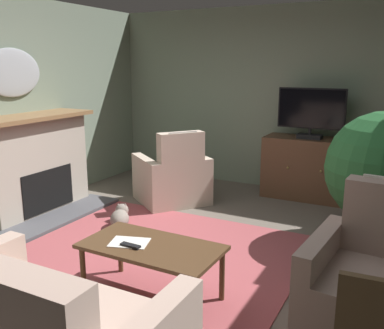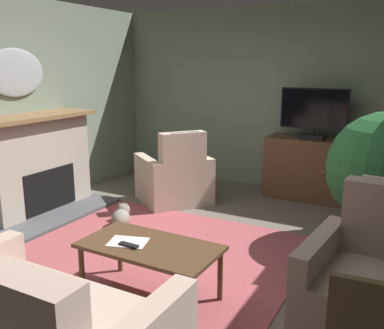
{
  "view_description": "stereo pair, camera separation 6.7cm",
  "coord_description": "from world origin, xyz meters",
  "px_view_note": "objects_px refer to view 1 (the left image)",
  "views": [
    {
      "loc": [
        1.92,
        -3.34,
        1.86
      ],
      "look_at": [
        0.07,
        0.18,
        0.92
      ],
      "focal_mm": 39.97,
      "sensor_mm": 36.0,
      "label": 1
    },
    {
      "loc": [
        1.97,
        -3.31,
        1.86
      ],
      "look_at": [
        0.07,
        0.18,
        0.92
      ],
      "focal_mm": 39.97,
      "sensor_mm": 36.0,
      "label": 2
    }
  ],
  "objects_px": {
    "tv_cabinet": "(308,170)",
    "potted_plant_leafy_by_curtain": "(384,171)",
    "fireplace": "(35,167)",
    "coffee_table": "(151,251)",
    "folded_newspaper": "(129,242)",
    "tv_remote": "(131,246)",
    "cat": "(120,217)",
    "armchair_by_fireplace": "(173,179)",
    "armchair_facing_sofa": "(369,286)",
    "television": "(311,112)",
    "wall_mirror_oval": "(12,73)"
  },
  "relations": [
    {
      "from": "armchair_facing_sofa",
      "to": "coffee_table",
      "type": "bearing_deg",
      "value": -166.08
    },
    {
      "from": "television",
      "to": "armchair_facing_sofa",
      "type": "distance_m",
      "value": 3.17
    },
    {
      "from": "folded_newspaper",
      "to": "armchair_by_fireplace",
      "type": "bearing_deg",
      "value": 94.46
    },
    {
      "from": "coffee_table",
      "to": "potted_plant_leafy_by_curtain",
      "type": "distance_m",
      "value": 2.55
    },
    {
      "from": "tv_cabinet",
      "to": "armchair_facing_sofa",
      "type": "xyz_separation_m",
      "value": [
        1.09,
        -2.9,
        -0.08
      ]
    },
    {
      "from": "fireplace",
      "to": "coffee_table",
      "type": "xyz_separation_m",
      "value": [
        2.43,
        -1.08,
        -0.18
      ]
    },
    {
      "from": "armchair_by_fireplace",
      "to": "potted_plant_leafy_by_curtain",
      "type": "relative_size",
      "value": 0.85
    },
    {
      "from": "folded_newspaper",
      "to": "armchair_by_fireplace",
      "type": "relative_size",
      "value": 0.25
    },
    {
      "from": "armchair_by_fireplace",
      "to": "coffee_table",
      "type": "bearing_deg",
      "value": -63.79
    },
    {
      "from": "coffee_table",
      "to": "armchair_facing_sofa",
      "type": "distance_m",
      "value": 1.62
    },
    {
      "from": "tv_cabinet",
      "to": "potted_plant_leafy_by_curtain",
      "type": "xyz_separation_m",
      "value": [
        1.03,
        -1.27,
        0.39
      ]
    },
    {
      "from": "tv_cabinet",
      "to": "tv_remote",
      "type": "bearing_deg",
      "value": -100.18
    },
    {
      "from": "armchair_facing_sofa",
      "to": "cat",
      "type": "xyz_separation_m",
      "value": [
        -2.76,
        0.77,
        -0.22
      ]
    },
    {
      "from": "coffee_table",
      "to": "tv_remote",
      "type": "xyz_separation_m",
      "value": [
        -0.12,
        -0.11,
        0.06
      ]
    },
    {
      "from": "wall_mirror_oval",
      "to": "potted_plant_leafy_by_curtain",
      "type": "distance_m",
      "value": 4.4
    },
    {
      "from": "tv_cabinet",
      "to": "tv_remote",
      "type": "distance_m",
      "value": 3.45
    },
    {
      "from": "television",
      "to": "cat",
      "type": "distance_m",
      "value": 2.89
    },
    {
      "from": "folded_newspaper",
      "to": "coffee_table",
      "type": "bearing_deg",
      "value": -3.87
    },
    {
      "from": "fireplace",
      "to": "wall_mirror_oval",
      "type": "xyz_separation_m",
      "value": [
        -0.25,
        0.0,
        1.15
      ]
    },
    {
      "from": "armchair_by_fireplace",
      "to": "cat",
      "type": "relative_size",
      "value": 1.91
    },
    {
      "from": "tv_cabinet",
      "to": "armchair_by_fireplace",
      "type": "xyz_separation_m",
      "value": [
        -1.58,
        -1.06,
        -0.08
      ]
    },
    {
      "from": "fireplace",
      "to": "cat",
      "type": "bearing_deg",
      "value": 3.45
    },
    {
      "from": "armchair_facing_sofa",
      "to": "fireplace",
      "type": "bearing_deg",
      "value": 170.2
    },
    {
      "from": "wall_mirror_oval",
      "to": "television",
      "type": "bearing_deg",
      "value": 34.24
    },
    {
      "from": "fireplace",
      "to": "tv_cabinet",
      "type": "xyz_separation_m",
      "value": [
        2.92,
        2.21,
        -0.19
      ]
    },
    {
      "from": "tv_remote",
      "to": "cat",
      "type": "xyz_separation_m",
      "value": [
        -1.07,
        1.26,
        -0.36
      ]
    },
    {
      "from": "coffee_table",
      "to": "fireplace",
      "type": "bearing_deg",
      "value": 156.04
    },
    {
      "from": "potted_plant_leafy_by_curtain",
      "to": "armchair_by_fireplace",
      "type": "bearing_deg",
      "value": 175.32
    },
    {
      "from": "coffee_table",
      "to": "cat",
      "type": "distance_m",
      "value": 1.69
    },
    {
      "from": "fireplace",
      "to": "potted_plant_leafy_by_curtain",
      "type": "bearing_deg",
      "value": 13.33
    },
    {
      "from": "armchair_facing_sofa",
      "to": "potted_plant_leafy_by_curtain",
      "type": "height_order",
      "value": "potted_plant_leafy_by_curtain"
    },
    {
      "from": "fireplace",
      "to": "armchair_facing_sofa",
      "type": "relative_size",
      "value": 1.59
    },
    {
      "from": "fireplace",
      "to": "armchair_by_fireplace",
      "type": "distance_m",
      "value": 1.78
    },
    {
      "from": "fireplace",
      "to": "coffee_table",
      "type": "distance_m",
      "value": 2.67
    },
    {
      "from": "tv_cabinet",
      "to": "armchair_by_fireplace",
      "type": "bearing_deg",
      "value": -146.23
    },
    {
      "from": "folded_newspaper",
      "to": "armchair_by_fireplace",
      "type": "height_order",
      "value": "armchair_by_fireplace"
    },
    {
      "from": "armchair_by_fireplace",
      "to": "cat",
      "type": "distance_m",
      "value": 1.1
    },
    {
      "from": "fireplace",
      "to": "armchair_by_fireplace",
      "type": "height_order",
      "value": "fireplace"
    },
    {
      "from": "tv_cabinet",
      "to": "potted_plant_leafy_by_curtain",
      "type": "height_order",
      "value": "potted_plant_leafy_by_curtain"
    },
    {
      "from": "tv_cabinet",
      "to": "tv_remote",
      "type": "xyz_separation_m",
      "value": [
        -0.61,
        -3.39,
        0.07
      ]
    },
    {
      "from": "armchair_by_fireplace",
      "to": "potted_plant_leafy_by_curtain",
      "type": "distance_m",
      "value": 2.66
    },
    {
      "from": "armchair_facing_sofa",
      "to": "folded_newspaper",
      "type": "bearing_deg",
      "value": -166.1
    },
    {
      "from": "potted_plant_leafy_by_curtain",
      "to": "cat",
      "type": "bearing_deg",
      "value": -162.35
    },
    {
      "from": "folded_newspaper",
      "to": "television",
      "type": "bearing_deg",
      "value": 61.0
    },
    {
      "from": "armchair_facing_sofa",
      "to": "potted_plant_leafy_by_curtain",
      "type": "relative_size",
      "value": 0.74
    },
    {
      "from": "fireplace",
      "to": "cat",
      "type": "height_order",
      "value": "fireplace"
    },
    {
      "from": "television",
      "to": "tv_remote",
      "type": "bearing_deg",
      "value": -100.33
    },
    {
      "from": "tv_remote",
      "to": "folded_newspaper",
      "type": "xyz_separation_m",
      "value": [
        -0.06,
        0.06,
        -0.01
      ]
    },
    {
      "from": "coffee_table",
      "to": "tv_remote",
      "type": "relative_size",
      "value": 6.56
    },
    {
      "from": "wall_mirror_oval",
      "to": "armchair_by_fireplace",
      "type": "distance_m",
      "value": 2.42
    }
  ]
}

